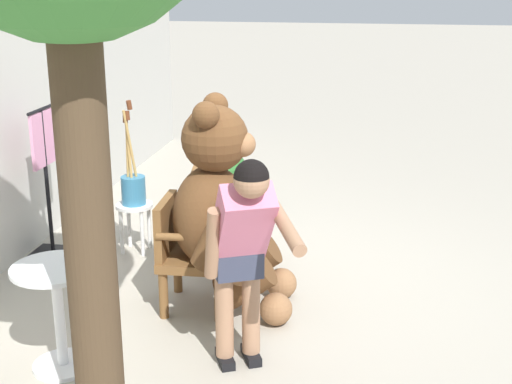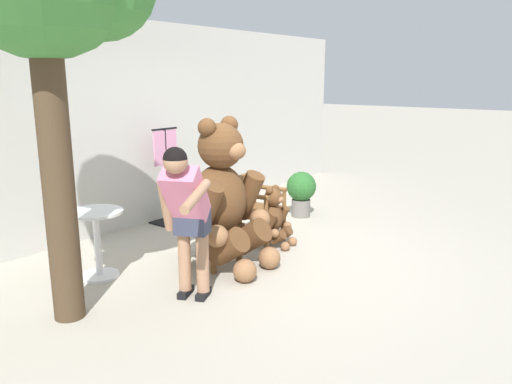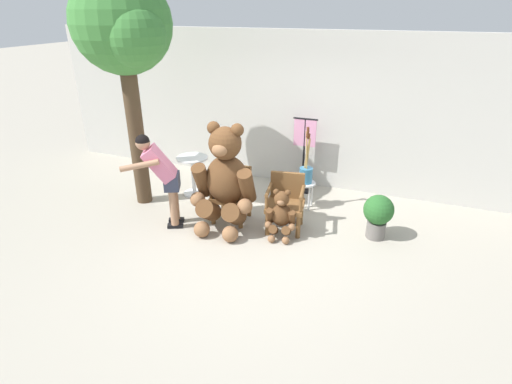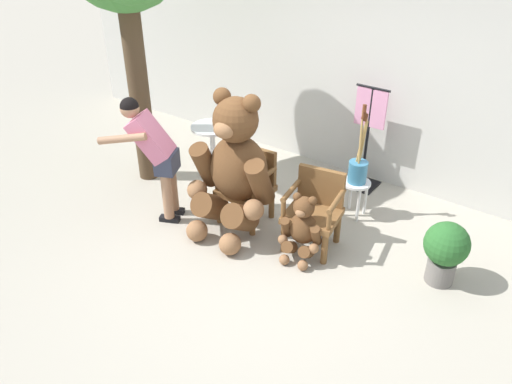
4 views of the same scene
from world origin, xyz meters
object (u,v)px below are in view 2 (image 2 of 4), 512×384
at_px(wooden_chair_right, 256,207).
at_px(round_side_table, 97,236).
at_px(clothing_display_stand, 166,174).
at_px(wooden_chair_left, 207,222).
at_px(person_visitor, 187,209).
at_px(teddy_bear_large, 225,196).
at_px(white_stool, 216,203).
at_px(teddy_bear_small, 275,217).
at_px(potted_plant, 301,191).
at_px(brush_bucket, 215,183).

relative_size(wooden_chair_right, round_side_table, 1.19).
bearing_deg(clothing_display_stand, round_side_table, -152.57).
bearing_deg(clothing_display_stand, wooden_chair_left, -116.79).
bearing_deg(round_side_table, person_visitor, -82.37).
relative_size(teddy_bear_large, white_stool, 3.58).
height_order(wooden_chair_left, wooden_chair_right, same).
bearing_deg(person_visitor, round_side_table, 97.63).
xyz_separation_m(teddy_bear_small, round_side_table, (-1.94, 0.86, 0.08)).
xyz_separation_m(teddy_bear_small, clothing_display_stand, (-0.14, 1.79, 0.35)).
distance_m(potted_plant, clothing_display_stand, 2.00).
relative_size(wooden_chair_left, potted_plant, 1.26).
height_order(teddy_bear_large, potted_plant, teddy_bear_large).
relative_size(wooden_chair_left, person_visitor, 0.58).
xyz_separation_m(potted_plant, clothing_display_stand, (-1.48, 1.31, 0.32)).
height_order(wooden_chair_right, person_visitor, person_visitor).
bearing_deg(wooden_chair_right, teddy_bear_small, -86.57).
height_order(teddy_bear_small, white_stool, teddy_bear_small).
distance_m(teddy_bear_large, teddy_bear_small, 1.00).
relative_size(wooden_chair_left, clothing_display_stand, 0.63).
bearing_deg(clothing_display_stand, person_visitor, -127.82).
bearing_deg(clothing_display_stand, wooden_chair_right, -85.26).
distance_m(wooden_chair_left, teddy_bear_large, 0.44).
bearing_deg(teddy_bear_large, teddy_bear_small, -0.77).
distance_m(wooden_chair_left, round_side_table, 1.18).
bearing_deg(white_stool, teddy_bear_large, -132.93).
relative_size(wooden_chair_right, potted_plant, 1.26).
bearing_deg(white_stool, teddy_bear_small, -94.73).
xyz_separation_m(teddy_bear_small, person_visitor, (-1.78, -0.32, 0.52)).
bearing_deg(round_side_table, wooden_chair_left, -29.28).
xyz_separation_m(teddy_bear_large, round_side_table, (-1.04, 0.85, -0.36)).
relative_size(person_visitor, brush_bucket, 1.55).
relative_size(teddy_bear_large, round_side_table, 2.28).
height_order(wooden_chair_left, white_stool, wooden_chair_left).
relative_size(wooden_chair_right, brush_bucket, 0.90).
bearing_deg(potted_plant, round_side_table, 173.46).
relative_size(teddy_bear_large, potted_plant, 2.42).
distance_m(wooden_chair_left, teddy_bear_small, 0.95).
height_order(teddy_bear_small, round_side_table, teddy_bear_small).
bearing_deg(teddy_bear_small, wooden_chair_left, 162.69).
bearing_deg(wooden_chair_right, wooden_chair_left, 179.95).
height_order(teddy_bear_large, round_side_table, teddy_bear_large).
distance_m(wooden_chair_right, teddy_bear_large, 0.98).
height_order(wooden_chair_right, round_side_table, wooden_chair_right).
bearing_deg(potted_plant, white_stool, 154.84).
height_order(teddy_bear_large, brush_bucket, teddy_bear_large).
distance_m(white_stool, potted_plant, 1.38).
height_order(wooden_chair_right, clothing_display_stand, clothing_display_stand).
bearing_deg(white_stool, wooden_chair_right, -97.61).
bearing_deg(brush_bucket, round_side_table, -174.02).
xyz_separation_m(white_stool, brush_bucket, (-0.00, 0.00, 0.29)).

